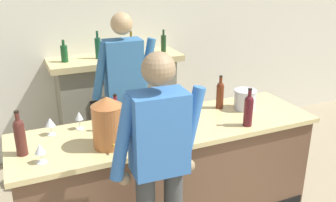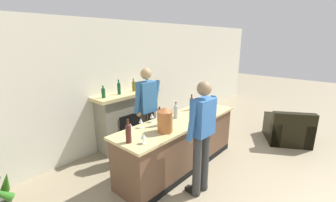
# 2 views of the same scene
# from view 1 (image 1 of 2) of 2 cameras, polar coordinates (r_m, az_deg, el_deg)

# --- Properties ---
(wall_back_panel) EXTENTS (12.00, 0.07, 2.75)m
(wall_back_panel) POSITION_cam_1_polar(r_m,az_deg,el_deg) (4.73, -6.62, 9.44)
(wall_back_panel) COLOR silver
(wall_back_panel) RESTS_ON ground_plane
(bar_counter) EXTENTS (2.68, 0.79, 0.94)m
(bar_counter) POSITION_cam_1_polar(r_m,az_deg,el_deg) (3.49, 0.10, -10.82)
(bar_counter) COLOR brown
(bar_counter) RESTS_ON ground_plane
(fireplace_stone) EXTENTS (1.55, 0.52, 1.54)m
(fireplace_stone) POSITION_cam_1_polar(r_m,az_deg,el_deg) (4.64, -7.64, -0.49)
(fireplace_stone) COLOR gray
(fireplace_stone) RESTS_ON ground_plane
(person_customer) EXTENTS (0.66, 0.32, 1.80)m
(person_customer) POSITION_cam_1_polar(r_m,az_deg,el_deg) (2.51, -1.36, -10.40)
(person_customer) COLOR #383A39
(person_customer) RESTS_ON ground_plane
(person_bartender) EXTENTS (0.66, 0.32, 1.84)m
(person_bartender) POSITION_cam_1_polar(r_m,az_deg,el_deg) (3.75, -6.58, 0.86)
(person_bartender) COLOR #454235
(person_bartender) RESTS_ON ground_plane
(copper_dispenser) EXTENTS (0.25, 0.28, 0.41)m
(copper_dispenser) POSITION_cam_1_polar(r_m,az_deg,el_deg) (2.88, -9.14, -3.15)
(copper_dispenser) COLOR #B16433
(copper_dispenser) RESTS_ON bar_counter
(ice_bucket_steel) EXTENTS (0.22, 0.22, 0.19)m
(ice_bucket_steel) POSITION_cam_1_polar(r_m,az_deg,el_deg) (3.67, 11.64, 0.24)
(ice_bucket_steel) COLOR silver
(ice_bucket_steel) RESTS_ON bar_counter
(wine_bottle_cabernet_heavy) EXTENTS (0.07, 0.07, 0.33)m
(wine_bottle_cabernet_heavy) POSITION_cam_1_polar(r_m,az_deg,el_deg) (3.64, 7.94, 1.10)
(wine_bottle_cabernet_heavy) COLOR #5D2613
(wine_bottle_cabernet_heavy) RESTS_ON bar_counter
(wine_bottle_merlot_tall) EXTENTS (0.08, 0.08, 0.33)m
(wine_bottle_merlot_tall) POSITION_cam_1_polar(r_m,az_deg,el_deg) (3.15, -7.94, -2.09)
(wine_bottle_merlot_tall) COLOR maroon
(wine_bottle_merlot_tall) RESTS_ON bar_counter
(wine_bottle_riesling_slim) EXTENTS (0.08, 0.08, 0.35)m
(wine_bottle_riesling_slim) POSITION_cam_1_polar(r_m,az_deg,el_deg) (2.95, -21.64, -4.89)
(wine_bottle_riesling_slim) COLOR #4C221C
(wine_bottle_riesling_slim) RESTS_ON bar_counter
(wine_bottle_chardonnay_pale) EXTENTS (0.08, 0.08, 0.34)m
(wine_bottle_chardonnay_pale) POSITION_cam_1_polar(r_m,az_deg,el_deg) (3.29, 12.17, -1.24)
(wine_bottle_chardonnay_pale) COLOR #4C141A
(wine_bottle_chardonnay_pale) RESTS_ON bar_counter
(wine_bottle_burgundy_dark) EXTENTS (0.08, 0.08, 0.31)m
(wine_bottle_burgundy_dark) POSITION_cam_1_polar(r_m,az_deg,el_deg) (3.32, -0.30, -0.79)
(wine_bottle_burgundy_dark) COLOR #ACBCB2
(wine_bottle_burgundy_dark) RESTS_ON bar_counter
(wine_glass_back_row) EXTENTS (0.08, 0.08, 0.17)m
(wine_glass_back_row) POSITION_cam_1_polar(r_m,az_deg,el_deg) (3.43, -0.49, -0.35)
(wine_glass_back_row) COLOR silver
(wine_glass_back_row) RESTS_ON bar_counter
(wine_glass_by_dispenser) EXTENTS (0.07, 0.07, 0.16)m
(wine_glass_by_dispenser) POSITION_cam_1_polar(r_m,az_deg,el_deg) (3.25, -13.40, -2.32)
(wine_glass_by_dispenser) COLOR silver
(wine_glass_by_dispenser) RESTS_ON bar_counter
(wine_glass_near_bucket) EXTENTS (0.08, 0.08, 0.15)m
(wine_glass_near_bucket) POSITION_cam_1_polar(r_m,az_deg,el_deg) (2.81, -18.91, -7.02)
(wine_glass_near_bucket) COLOR silver
(wine_glass_near_bucket) RESTS_ON bar_counter
(wine_glass_front_right) EXTENTS (0.07, 0.07, 0.16)m
(wine_glass_front_right) POSITION_cam_1_polar(r_m,az_deg,el_deg) (3.36, -8.43, -1.25)
(wine_glass_front_right) COLOR silver
(wine_glass_front_right) RESTS_ON bar_counter
(wine_glass_mid_counter) EXTENTS (0.08, 0.08, 0.15)m
(wine_glass_mid_counter) POSITION_cam_1_polar(r_m,az_deg,el_deg) (3.21, -17.53, -3.18)
(wine_glass_mid_counter) COLOR silver
(wine_glass_mid_counter) RESTS_ON bar_counter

